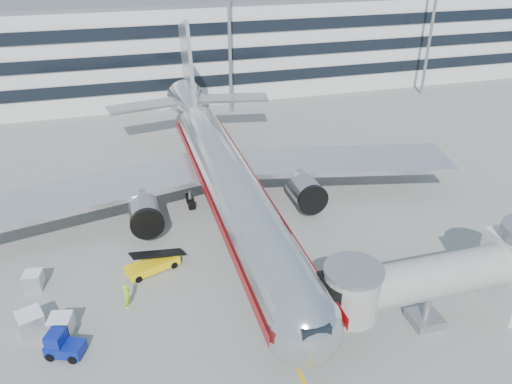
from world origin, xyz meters
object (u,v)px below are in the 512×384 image
object	(u,v)px
belt_loader	(152,264)
cargo_container_front	(61,326)
ramp_worker	(127,296)
cargo_container_left	(31,323)
baggage_tug	(62,345)
main_jet	(224,175)
cargo_container_right	(34,280)

from	to	relation	value
belt_loader	cargo_container_front	size ratio (longest dim) A/B	2.60
belt_loader	ramp_worker	bearing A→B (deg)	-118.75
belt_loader	ramp_worker	size ratio (longest dim) A/B	2.33
cargo_container_left	ramp_worker	world-z (taller)	ramp_worker
baggage_tug	cargo_container_front	world-z (taller)	baggage_tug
cargo_container_front	baggage_tug	bearing A→B (deg)	-85.45
main_jet	cargo_container_right	xyz separation A→B (m)	(-17.50, -7.42, -3.50)
baggage_tug	main_jet	bearing A→B (deg)	46.25
cargo_container_right	belt_loader	bearing A→B (deg)	-2.30
main_jet	cargo_container_right	world-z (taller)	main_jet
main_jet	ramp_worker	size ratio (longest dim) A/B	24.66
main_jet	baggage_tug	size ratio (longest dim) A/B	17.83
cargo_container_left	ramp_worker	xyz separation A→B (m)	(6.75, 0.93, 0.12)
baggage_tug	belt_loader	bearing A→B (deg)	48.88
ramp_worker	cargo_container_right	bearing A→B (deg)	89.98
cargo_container_left	main_jet	bearing A→B (deg)	36.86
cargo_container_left	ramp_worker	distance (m)	6.82
belt_loader	cargo_container_front	distance (m)	9.07
belt_loader	cargo_container_right	size ratio (longest dim) A/B	3.05
cargo_container_left	cargo_container_front	world-z (taller)	cargo_container_left
baggage_tug	cargo_container_left	bearing A→B (deg)	129.04
belt_loader	baggage_tug	world-z (taller)	belt_loader
belt_loader	cargo_container_left	size ratio (longest dim) A/B	2.22
main_jet	belt_loader	bearing A→B (deg)	-136.16
cargo_container_left	cargo_container_front	bearing A→B (deg)	-21.18
cargo_container_right	main_jet	bearing A→B (deg)	22.98
baggage_tug	cargo_container_right	bearing A→B (deg)	107.65
belt_loader	cargo_container_right	world-z (taller)	belt_loader
belt_loader	baggage_tug	bearing A→B (deg)	-131.12
main_jet	cargo_container_front	bearing A→B (deg)	-137.84
main_jet	belt_loader	xyz separation A→B (m)	(-8.12, -7.80, -3.59)
belt_loader	ramp_worker	distance (m)	4.70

